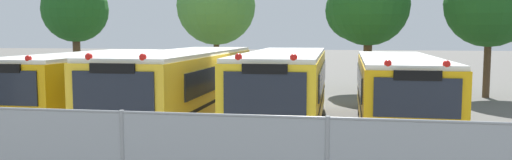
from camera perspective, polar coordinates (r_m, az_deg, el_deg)
ground_plane at (r=16.76m, az=-2.52°, el=-5.41°), size 160.00×160.00×0.00m
school_bus_0 at (r=18.70m, az=-19.11°, el=-0.37°), size 2.68×9.42×2.58m
school_bus_1 at (r=16.84m, az=-8.38°, el=-0.53°), size 2.61×10.73×2.70m
school_bus_2 at (r=16.01m, az=3.43°, el=-0.80°), size 2.56×9.67×2.70m
school_bus_3 at (r=16.48m, az=16.26°, el=-1.09°), size 2.60×9.53×2.55m
tree_0 at (r=31.15m, az=-20.46°, el=7.75°), size 3.87×3.87×6.53m
tree_1 at (r=28.42m, az=-4.44°, el=8.60°), size 4.56×4.56×7.06m
tree_2 at (r=27.07m, az=12.64°, el=8.36°), size 4.50×4.37×6.87m
tree_3 at (r=26.65m, az=25.76°, el=7.98°), size 4.30×4.30×6.80m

